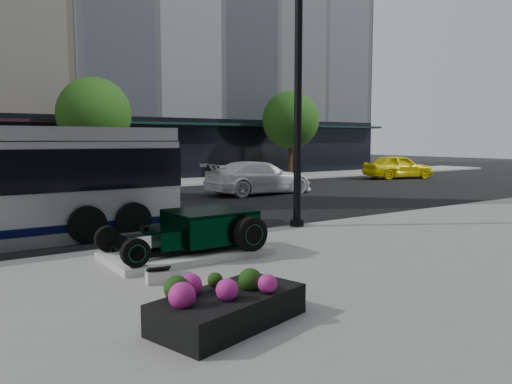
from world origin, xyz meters
TOP-DOWN VIEW (x-y plane):
  - ground at (0.00, 0.00)m, footprint 120.00×120.00m
  - sidewalk_far at (0.00, 14.00)m, footprint 70.00×4.00m
  - street_trees at (1.15, 13.07)m, footprint 29.80×3.80m
  - display_plinth at (-2.20, -3.80)m, footprint 3.40×1.80m
  - hot_rod at (-1.87, -3.80)m, footprint 3.22×2.00m
  - info_plaque at (-3.52, -5.27)m, footprint 0.45×0.38m
  - lamppost at (2.12, -2.20)m, footprint 0.40×0.40m
  - flower_planter at (-3.53, -7.65)m, footprint 2.31×1.57m
  - white_sedan at (6.75, 6.31)m, footprint 5.47×2.34m
  - yellow_taxi at (19.99, 8.90)m, footprint 5.05×3.14m

SIDE VIEW (x-z plane):
  - ground at x=0.00m, z-range 0.00..0.00m
  - sidewalk_far at x=0.00m, z-range 0.00..0.12m
  - display_plinth at x=-2.20m, z-range 0.12..0.27m
  - info_plaque at x=-3.52m, z-range 0.09..0.40m
  - flower_planter at x=-3.53m, z-range 0.03..0.71m
  - hot_rod at x=-1.87m, z-range 0.29..1.10m
  - white_sedan at x=6.75m, z-range 0.00..1.57m
  - yellow_taxi at x=19.99m, z-range 0.00..1.60m
  - lamppost at x=2.12m, z-range -0.15..7.07m
  - street_trees at x=1.15m, z-range 0.92..6.62m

